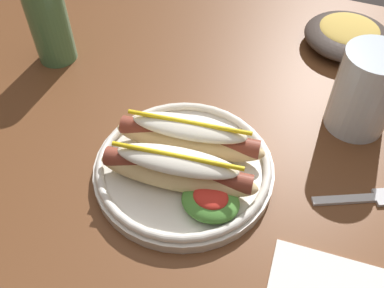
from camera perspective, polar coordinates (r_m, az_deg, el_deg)
The scene contains 6 objects.
dining_table at distance 0.71m, azimuth 5.35°, elevation -4.60°, with size 1.39×0.96×0.74m.
hot_dog_plate at distance 0.58m, azimuth -0.98°, elevation -2.49°, with size 0.25×0.25×0.08m.
fork at distance 0.62m, azimuth 22.09°, elevation -6.76°, with size 0.12×0.07×0.00m.
water_cup at distance 0.67m, azimuth 22.18°, elevation 6.56°, with size 0.09×0.09×0.13m, color silver.
glass_bottle at distance 0.78m, azimuth -18.81°, elevation 15.92°, with size 0.07×0.07×0.23m.
side_bowl at distance 0.86m, azimuth 20.12°, elevation 13.57°, with size 0.16×0.16×0.05m.
Camera 1 is at (0.10, -0.42, 1.22)m, focal length 39.86 mm.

